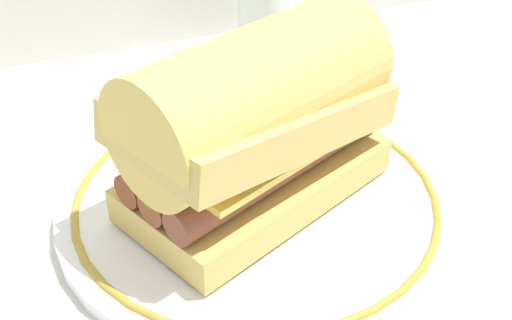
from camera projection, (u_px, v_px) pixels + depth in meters
ground_plane at (296, 213)px, 0.49m from camera, size 1.50×1.50×0.00m
plate at (256, 200)px, 0.49m from camera, size 0.30×0.30×0.01m
sausage_sandwich at (256, 120)px, 0.45m from camera, size 0.22×0.17×0.13m
drinking_glass at (265, 14)px, 0.68m from camera, size 0.06×0.06×0.11m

